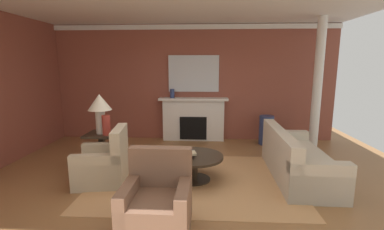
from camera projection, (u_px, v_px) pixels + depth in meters
The scene contains 18 objects.
ground_plane at pixel (177, 184), 4.63m from camera, with size 9.10×9.10×0.00m, color olive.
wall_fireplace at pixel (189, 83), 7.28m from camera, with size 7.60×0.12×3.01m, color brown.
crown_moulding at pixel (188, 27), 6.94m from camera, with size 7.60×0.08×0.12m, color white.
area_rug at pixel (194, 180), 4.77m from camera, with size 3.46×2.54×0.01m, color tan.
fireplace at pixel (193, 120), 7.24m from camera, with size 1.80×0.35×1.14m.
mantel_mirror at pixel (194, 74), 7.14m from camera, with size 1.31×0.04×0.94m, color silver.
sofa at pixel (296, 161), 4.87m from camera, with size 0.94×2.12×0.85m.
armchair_near_window at pixel (104, 165), 4.65m from camera, with size 0.90×0.90×0.95m.
armchair_facing_fireplace at pixel (157, 205), 3.32m from camera, with size 0.81×0.81×0.95m.
coffee_table at pixel (194, 162), 4.71m from camera, with size 1.00×1.00×0.45m.
side_table at pixel (102, 148), 5.26m from camera, with size 0.56×0.56×0.70m.
table_lamp at pixel (100, 106), 5.11m from camera, with size 0.44×0.44×0.75m.
vase_on_side_table at pixel (106, 125), 5.05m from camera, with size 0.15×0.15×0.37m, color #9E3328.
vase_mantel_left at pixel (172, 93), 7.09m from camera, with size 0.12×0.12×0.23m, color navy.
vase_tall_corner at pixel (266, 130), 6.88m from camera, with size 0.36×0.36×0.73m, color navy.
book_red_cover at pixel (187, 153), 4.74m from camera, with size 0.25×0.15×0.06m, color navy.
book_art_folio at pixel (188, 153), 4.57m from camera, with size 0.26×0.19×0.04m, color tan.
column_white at pixel (317, 87), 6.11m from camera, with size 0.20×0.20×3.01m, color white.
Camera 1 is at (0.48, -4.32, 1.98)m, focal length 25.60 mm.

